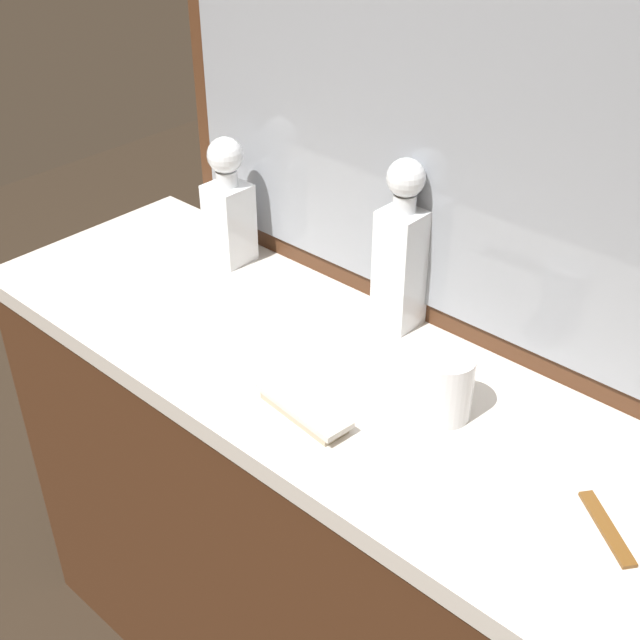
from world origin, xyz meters
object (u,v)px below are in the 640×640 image
at_px(silver_brush_far_left, 304,408).
at_px(crystal_decanter_rear, 401,260).
at_px(crystal_decanter_front, 229,213).
at_px(tortoiseshell_comb, 607,528).
at_px(crystal_tumbler_rear, 445,388).

bearing_deg(silver_brush_far_left, crystal_decanter_rear, 99.89).
xyz_separation_m(crystal_decanter_front, tortoiseshell_comb, (0.89, -0.16, -0.10)).
distance_m(crystal_decanter_rear, tortoiseshell_comb, 0.55).
bearing_deg(silver_brush_far_left, crystal_tumbler_rear, 43.41).
distance_m(silver_brush_far_left, tortoiseshell_comb, 0.46).
relative_size(crystal_decanter_rear, crystal_tumbler_rear, 2.92).
bearing_deg(tortoiseshell_comb, crystal_decanter_front, 169.87).
relative_size(crystal_decanter_front, crystal_tumbler_rear, 2.41).
height_order(crystal_decanter_front, tortoiseshell_comb, crystal_decanter_front).
bearing_deg(crystal_tumbler_rear, silver_brush_far_left, -136.59).
bearing_deg(crystal_decanter_rear, tortoiseshell_comb, -21.94).
xyz_separation_m(crystal_decanter_front, silver_brush_far_left, (0.44, -0.26, -0.09)).
distance_m(crystal_tumbler_rear, tortoiseshell_comb, 0.30).
height_order(crystal_decanter_front, silver_brush_far_left, crystal_decanter_front).
relative_size(crystal_tumbler_rear, silver_brush_far_left, 0.61).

